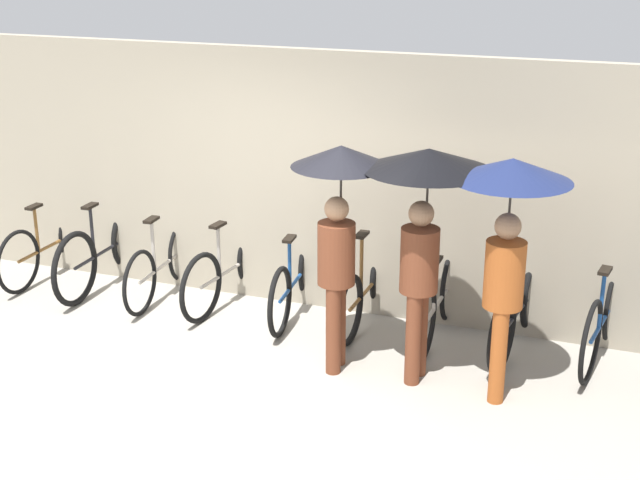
{
  "coord_description": "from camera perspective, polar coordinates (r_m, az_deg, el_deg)",
  "views": [
    {
      "loc": [
        3.05,
        -5.75,
        3.65
      ],
      "look_at": [
        0.45,
        1.34,
        1.0
      ],
      "focal_mm": 50.0,
      "sensor_mm": 36.0,
      "label": 1
    }
  ],
  "objects": [
    {
      "name": "ground_plane",
      "position": [
        7.46,
        -6.92,
        -10.11
      ],
      "size": [
        30.0,
        30.0,
        0.0
      ],
      "primitive_type": "plane",
      "color": "gray"
    },
    {
      "name": "parked_bicycle_4",
      "position": [
        8.83,
        -1.6,
        -2.55
      ],
      "size": [
        0.44,
        1.72,
        1.06
      ],
      "rotation": [
        0.0,
        0.0,
        1.67
      ],
      "color": "black",
      "rests_on": "ground"
    },
    {
      "name": "parked_bicycle_2",
      "position": [
        9.39,
        -10.04,
        -1.49
      ],
      "size": [
        0.44,
        1.65,
        1.0
      ],
      "rotation": [
        0.0,
        0.0,
        1.63
      ],
      "color": "black",
      "rests_on": "ground"
    },
    {
      "name": "parked_bicycle_0",
      "position": [
        10.24,
        -16.92,
        -0.24
      ],
      "size": [
        0.44,
        1.74,
        1.03
      ],
      "rotation": [
        0.0,
        0.0,
        1.57
      ],
      "color": "black",
      "rests_on": "ground"
    },
    {
      "name": "pedestrian_center",
      "position": [
        7.25,
        6.77,
        2.74
      ],
      "size": [
        1.07,
        1.07,
        1.99
      ],
      "rotation": [
        0.0,
        0.0,
        -0.07
      ],
      "color": "brown",
      "rests_on": "ground"
    },
    {
      "name": "parked_bicycle_7",
      "position": [
        8.29,
        12.59,
        -4.38
      ],
      "size": [
        0.44,
        1.77,
        1.05
      ],
      "rotation": [
        0.0,
        0.0,
        1.45
      ],
      "color": "black",
      "rests_on": "ground"
    },
    {
      "name": "back_wall",
      "position": [
        8.79,
        -0.92,
        3.79
      ],
      "size": [
        14.75,
        0.12,
        2.58
      ],
      "color": "gray",
      "rests_on": "ground"
    },
    {
      "name": "parked_bicycle_6",
      "position": [
        8.36,
        7.59,
        -3.88
      ],
      "size": [
        0.44,
        1.71,
        1.03
      ],
      "rotation": [
        0.0,
        0.0,
        1.56
      ],
      "color": "black",
      "rests_on": "ground"
    },
    {
      "name": "parked_bicycle_3",
      "position": [
        9.13,
        -5.79,
        -1.81
      ],
      "size": [
        0.44,
        1.75,
        1.08
      ],
      "rotation": [
        0.0,
        0.0,
        1.47
      ],
      "color": "black",
      "rests_on": "ground"
    },
    {
      "name": "pedestrian_trailing",
      "position": [
        7.08,
        12.0,
        1.54
      ],
      "size": [
        0.94,
        0.94,
        1.98
      ],
      "rotation": [
        0.0,
        0.0,
        0.12
      ],
      "color": "#9E4C1E",
      "rests_on": "ground"
    },
    {
      "name": "parked_bicycle_5",
      "position": [
        8.64,
        3.01,
        -3.11
      ],
      "size": [
        0.44,
        1.67,
        1.07
      ],
      "rotation": [
        0.0,
        0.0,
        1.56
      ],
      "color": "black",
      "rests_on": "ground"
    },
    {
      "name": "parked_bicycle_1",
      "position": [
        9.79,
        -13.63,
        -0.61
      ],
      "size": [
        0.44,
        1.88,
        1.1
      ],
      "rotation": [
        0.0,
        0.0,
        1.59
      ],
      "color": "black",
      "rests_on": "ground"
    },
    {
      "name": "parked_bicycle_8",
      "position": [
        8.27,
        17.66,
        -4.84
      ],
      "size": [
        0.44,
        1.68,
        1.1
      ],
      "rotation": [
        0.0,
        0.0,
        1.43
      ],
      "color": "black",
      "rests_on": "ground"
    },
    {
      "name": "pedestrian_leading",
      "position": [
        7.42,
        1.23,
        2.28
      ],
      "size": [
        0.84,
        0.84,
        1.97
      ],
      "rotation": [
        0.0,
        0.0,
        0.08
      ],
      "color": "brown",
      "rests_on": "ground"
    }
  ]
}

